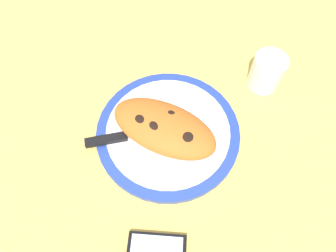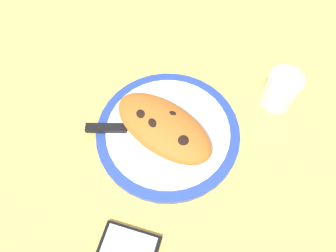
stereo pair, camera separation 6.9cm
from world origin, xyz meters
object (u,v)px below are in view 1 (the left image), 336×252
object	(u,v)px
plate	(168,132)
fork	(181,99)
knife	(121,137)
calzone	(164,128)
smartphone	(156,252)
water_glass	(266,73)

from	to	relation	value
plate	fork	size ratio (longest dim) A/B	2.13
plate	knife	bearing A→B (deg)	28.61
calzone	fork	xyz separation A→B (cm)	(-1.08, -9.88, -2.55)
fork	knife	distance (cm)	16.96
calzone	plate	bearing A→B (deg)	-118.34
plate	smartphone	size ratio (longest dim) A/B	2.60
fork	water_glass	distance (cm)	21.48
knife	smartphone	world-z (taller)	knife
plate	calzone	size ratio (longest dim) A/B	1.28
plate	water_glass	size ratio (longest dim) A/B	3.69
calzone	smartphone	world-z (taller)	calzone
calzone	knife	distance (cm)	9.81
plate	knife	size ratio (longest dim) A/B	1.55
calzone	smartphone	distance (cm)	24.95
calzone	water_glass	size ratio (longest dim) A/B	2.89
knife	plate	bearing A→B (deg)	-151.39
smartphone	water_glass	bearing A→B (deg)	-105.29
plate	fork	xyz separation A→B (cm)	(-0.51, -8.84, 1.14)
fork	water_glass	xyz separation A→B (cm)	(-17.65, -12.11, 1.79)
plate	water_glass	distance (cm)	27.88
calzone	smartphone	xyz separation A→B (cm)	(-6.20, 23.83, -3.99)
knife	calzone	bearing A→B (deg)	-155.28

